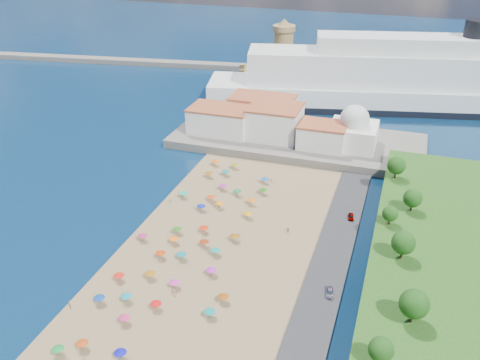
% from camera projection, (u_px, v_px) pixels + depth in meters
% --- Properties ---
extents(ground, '(700.00, 700.00, 0.00)m').
position_uv_depth(ground, '(194.00, 248.00, 136.17)').
color(ground, '#071938').
rests_on(ground, ground).
extents(terrace, '(90.00, 36.00, 3.00)m').
position_uv_depth(terrace, '(297.00, 141.00, 194.37)').
color(terrace, '#59544C').
rests_on(terrace, ground).
extents(jetty, '(18.00, 70.00, 2.40)m').
position_uv_depth(jetty, '(265.00, 105.00, 230.19)').
color(jetty, '#59544C').
rests_on(jetty, ground).
extents(breakwater, '(199.03, 34.77, 2.60)m').
position_uv_depth(breakwater, '(117.00, 61.00, 295.41)').
color(breakwater, '#59544C').
rests_on(breakwater, ground).
extents(waterfront_buildings, '(57.00, 29.00, 11.00)m').
position_uv_depth(waterfront_buildings, '(263.00, 120.00, 195.62)').
color(waterfront_buildings, silver).
rests_on(waterfront_buildings, terrace).
extents(domed_building, '(16.00, 16.00, 15.00)m').
position_uv_depth(domed_building, '(353.00, 130.00, 183.69)').
color(domed_building, silver).
rests_on(domed_building, terrace).
extents(fortress, '(40.00, 40.00, 32.40)m').
position_uv_depth(fortress, '(282.00, 74.00, 253.02)').
color(fortress, '#A08750').
rests_on(fortress, ground).
extents(cruise_ship, '(172.97, 61.83, 37.52)m').
position_uv_depth(cruise_ship, '(410.00, 83.00, 225.66)').
color(cruise_ship, black).
rests_on(cruise_ship, ground).
extents(beach_parasols, '(32.96, 113.57, 2.20)m').
position_uv_depth(beach_parasols, '(172.00, 266.00, 125.99)').
color(beach_parasols, gray).
rests_on(beach_parasols, beach).
extents(beachgoers, '(38.80, 96.72, 1.87)m').
position_uv_depth(beachgoers, '(190.00, 258.00, 130.46)').
color(beachgoers, tan).
rests_on(beachgoers, beach).
extents(parked_cars, '(2.31, 72.95, 1.28)m').
position_uv_depth(parked_cars, '(328.00, 298.00, 117.00)').
color(parked_cars, gray).
rests_on(parked_cars, promenade).
extents(hillside_trees, '(13.44, 111.09, 7.42)m').
position_uv_depth(hillside_trees, '(395.00, 266.00, 112.89)').
color(hillside_trees, '#382314').
rests_on(hillside_trees, hillside).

